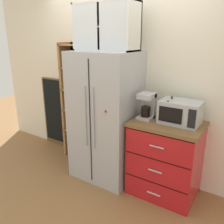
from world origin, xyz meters
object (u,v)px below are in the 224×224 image
at_px(coffee_maker, 147,106).
at_px(mug_cream, 166,120).
at_px(refrigerator, 106,117).
at_px(bottle_green, 171,110).
at_px(bottle_cobalt, 167,114).
at_px(chalkboard_menu, 57,113).
at_px(microwave, 180,112).

distance_m(coffee_maker, mug_cream, 0.30).
xyz_separation_m(refrigerator, coffee_maker, (0.57, 0.05, 0.24)).
xyz_separation_m(refrigerator, bottle_green, (0.84, 0.11, 0.21)).
relative_size(coffee_maker, bottle_cobalt, 1.16).
distance_m(refrigerator, bottle_cobalt, 0.86).
bearing_deg(mug_cream, chalkboard_menu, 170.87).
height_order(refrigerator, bottle_cobalt, refrigerator).
relative_size(coffee_maker, chalkboard_menu, 0.26).
bearing_deg(coffee_maker, microwave, 6.14).
bearing_deg(mug_cream, refrigerator, 178.05).
relative_size(mug_cream, bottle_green, 0.37).
relative_size(microwave, bottle_green, 1.51).
bearing_deg(coffee_maker, bottle_cobalt, -11.37).
xyz_separation_m(bottle_green, chalkboard_menu, (-2.10, 0.20, -0.46)).
bearing_deg(bottle_green, coffee_maker, -166.93).
distance_m(refrigerator, coffee_maker, 0.62).
bearing_deg(bottle_green, bottle_cobalt, -90.00).
distance_m(mug_cream, bottle_green, 0.16).
bearing_deg(bottle_cobalt, refrigerator, 179.55).
distance_m(coffee_maker, bottle_cobalt, 0.28).
distance_m(mug_cream, bottle_cobalt, 0.07).
bearing_deg(mug_cream, bottle_green, 90.76).
height_order(refrigerator, bottle_green, refrigerator).
bearing_deg(mug_cream, bottle_cobalt, 94.80).
bearing_deg(refrigerator, bottle_green, 7.53).
bearing_deg(microwave, bottle_cobalt, -140.77).
xyz_separation_m(refrigerator, chalkboard_menu, (-1.25, 0.31, -0.25)).
bearing_deg(bottle_green, mug_cream, -89.24).
bearing_deg(refrigerator, coffee_maker, 4.83).
xyz_separation_m(coffee_maker, mug_cream, (0.27, -0.08, -0.11)).
height_order(refrigerator, mug_cream, refrigerator).
bearing_deg(bottle_cobalt, microwave, 39.23).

